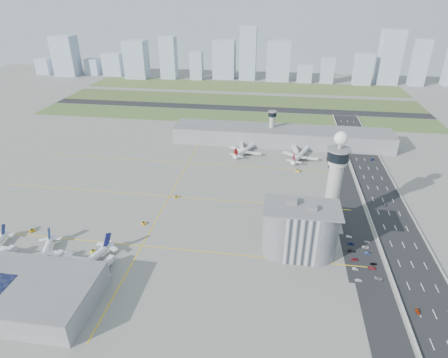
# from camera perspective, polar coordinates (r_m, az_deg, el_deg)

# --- Properties ---
(ground) EXTENTS (1000.00, 1000.00, 0.00)m
(ground) POSITION_cam_1_polar(r_m,az_deg,el_deg) (246.41, -1.21, -6.80)
(ground) COLOR gray
(grass_strip_0) EXTENTS (480.00, 50.00, 0.08)m
(grass_strip_0) POSITION_cam_1_polar(r_m,az_deg,el_deg) (451.30, 1.05, 9.44)
(grass_strip_0) COLOR #3D592A
(grass_strip_0) RESTS_ON ground
(grass_strip_1) EXTENTS (480.00, 60.00, 0.08)m
(grass_strip_1) POSITION_cam_1_polar(r_m,az_deg,el_deg) (522.71, 2.15, 11.92)
(grass_strip_1) COLOR #3E5227
(grass_strip_1) RESTS_ON ground
(grass_strip_2) EXTENTS (480.00, 70.00, 0.08)m
(grass_strip_2) POSITION_cam_1_polar(r_m,az_deg,el_deg) (599.84, 3.05, 13.91)
(grass_strip_2) COLOR #546C33
(grass_strip_2) RESTS_ON ground
(runway) EXTENTS (480.00, 22.00, 0.10)m
(runway) POSITION_cam_1_polar(r_m,az_deg,el_deg) (486.38, 1.63, 10.76)
(runway) COLOR black
(runway) RESTS_ON ground
(highway) EXTENTS (28.00, 500.00, 0.10)m
(highway) POSITION_cam_1_polar(r_m,az_deg,el_deg) (256.61, 25.32, -8.26)
(highway) COLOR black
(highway) RESTS_ON ground
(barrier_left) EXTENTS (0.60, 500.00, 1.20)m
(barrier_left) POSITION_cam_1_polar(r_m,az_deg,el_deg) (252.30, 22.29, -8.08)
(barrier_left) COLOR #9E9E99
(barrier_left) RESTS_ON ground
(barrier_right) EXTENTS (0.60, 500.00, 1.20)m
(barrier_right) POSITION_cam_1_polar(r_m,az_deg,el_deg) (261.02, 28.29, -8.22)
(barrier_right) COLOR #9E9E99
(barrier_right) RESTS_ON ground
(landside_road) EXTENTS (18.00, 260.00, 0.08)m
(landside_road) POSITION_cam_1_polar(r_m,az_deg,el_deg) (241.99, 20.19, -9.45)
(landside_road) COLOR black
(landside_road) RESTS_ON ground
(parking_lot) EXTENTS (20.00, 44.00, 0.10)m
(parking_lot) POSITION_cam_1_polar(r_m,az_deg,el_deg) (232.16, 20.20, -11.18)
(parking_lot) COLOR black
(parking_lot) RESTS_ON ground
(taxiway_line_h_0) EXTENTS (260.00, 0.60, 0.01)m
(taxiway_line_h_0) POSITION_cam_1_polar(r_m,az_deg,el_deg) (232.29, -12.40, -9.93)
(taxiway_line_h_0) COLOR yellow
(taxiway_line_h_0) RESTS_ON ground
(taxiway_line_h_1) EXTENTS (260.00, 0.60, 0.01)m
(taxiway_line_h_1) POSITION_cam_1_polar(r_m,az_deg,el_deg) (279.46, -8.30, -2.65)
(taxiway_line_h_1) COLOR yellow
(taxiway_line_h_1) RESTS_ON ground
(taxiway_line_h_2) EXTENTS (260.00, 0.60, 0.01)m
(taxiway_line_h_2) POSITION_cam_1_polar(r_m,az_deg,el_deg) (330.82, -5.46, 2.47)
(taxiway_line_h_2) COLOR yellow
(taxiway_line_h_2) RESTS_ON ground
(taxiway_line_v) EXTENTS (0.60, 260.00, 0.01)m
(taxiway_line_v) POSITION_cam_1_polar(r_m,az_deg,el_deg) (279.46, -8.30, -2.65)
(taxiway_line_v) COLOR yellow
(taxiway_line_v) RESTS_ON ground
(control_tower) EXTENTS (14.00, 14.00, 64.50)m
(control_tower) POSITION_cam_1_polar(r_m,az_deg,el_deg) (235.99, 16.56, 0.18)
(control_tower) COLOR #ADAAA5
(control_tower) RESTS_ON ground
(secondary_tower) EXTENTS (8.60, 8.60, 31.90)m
(secondary_tower) POSITION_cam_1_polar(r_m,az_deg,el_deg) (370.85, 7.29, 8.28)
(secondary_tower) COLOR #ADAAA5
(secondary_tower) RESTS_ON ground
(admin_building) EXTENTS (42.00, 24.00, 33.50)m
(admin_building) POSITION_cam_1_polar(r_m,az_deg,el_deg) (217.75, 11.50, -7.66)
(admin_building) COLOR #B2B2B7
(admin_building) RESTS_ON ground
(terminal_pier) EXTENTS (210.00, 32.00, 15.80)m
(terminal_pier) POSITION_cam_1_polar(r_m,az_deg,el_deg) (372.62, 8.73, 6.49)
(terminal_pier) COLOR gray
(terminal_pier) RESTS_ON ground
(near_terminal) EXTENTS (84.00, 42.00, 13.00)m
(near_terminal) POSITION_cam_1_polar(r_m,az_deg,el_deg) (216.00, -29.95, -14.66)
(near_terminal) COLOR gray
(near_terminal) RESTS_ON ground
(airplane_near_b) EXTENTS (42.14, 45.66, 10.48)m
(airplane_near_b) POSITION_cam_1_polar(r_m,az_deg,el_deg) (236.29, -25.86, -10.10)
(airplane_near_b) COLOR white
(airplane_near_b) RESTS_ON ground
(airplane_near_c) EXTENTS (49.04, 52.97, 12.09)m
(airplane_near_c) POSITION_cam_1_polar(r_m,az_deg,el_deg) (220.06, -20.74, -11.68)
(airplane_near_c) COLOR white
(airplane_near_c) RESTS_ON ground
(airplane_far_a) EXTENTS (46.33, 49.21, 10.91)m
(airplane_far_a) POSITION_cam_1_polar(r_m,az_deg,el_deg) (347.89, 3.31, 4.81)
(airplane_far_a) COLOR white
(airplane_far_a) RESTS_ON ground
(airplane_far_b) EXTENTS (45.76, 49.14, 11.10)m
(airplane_far_b) POSITION_cam_1_polar(r_m,az_deg,el_deg) (343.18, 11.59, 3.97)
(airplane_far_b) COLOR white
(airplane_far_b) RESTS_ON ground
(jet_bridge_near_1) EXTENTS (5.39, 14.31, 5.70)m
(jet_bridge_near_1) POSITION_cam_1_polar(r_m,az_deg,el_deg) (227.68, -25.63, -12.34)
(jet_bridge_near_1) COLOR silver
(jet_bridge_near_1) RESTS_ON ground
(jet_bridge_near_2) EXTENTS (5.39, 14.31, 5.70)m
(jet_bridge_near_2) POSITION_cam_1_polar(r_m,az_deg,el_deg) (213.66, -18.70, -13.72)
(jet_bridge_near_2) COLOR silver
(jet_bridge_near_2) RESTS_ON ground
(jet_bridge_far_0) EXTENTS (5.39, 14.31, 5.70)m
(jet_bridge_far_0) POSITION_cam_1_polar(r_m,az_deg,el_deg) (361.03, 2.59, 5.24)
(jet_bridge_far_0) COLOR silver
(jet_bridge_far_0) RESTS_ON ground
(jet_bridge_far_1) EXTENTS (5.39, 14.31, 5.70)m
(jet_bridge_far_1) POSITION_cam_1_polar(r_m,az_deg,el_deg) (359.90, 10.56, 4.72)
(jet_bridge_far_1) COLOR silver
(jet_bridge_far_1) RESTS_ON ground
(tug_0) EXTENTS (3.51, 3.76, 1.80)m
(tug_0) POSITION_cam_1_polar(r_m,az_deg,el_deg) (267.54, -27.21, -6.98)
(tug_0) COLOR #D69305
(tug_0) RESTS_ON ground
(tug_1) EXTENTS (2.84, 3.37, 1.67)m
(tug_1) POSITION_cam_1_polar(r_m,az_deg,el_deg) (234.72, -19.35, -10.31)
(tug_1) COLOR yellow
(tug_1) RESTS_ON ground
(tug_2) EXTENTS (3.62, 3.52, 1.74)m
(tug_2) POSITION_cam_1_polar(r_m,az_deg,el_deg) (250.81, -12.15, -6.58)
(tug_2) COLOR orange
(tug_2) RESTS_ON ground
(tug_3) EXTENTS (3.40, 3.19, 1.63)m
(tug_3) POSITION_cam_1_polar(r_m,az_deg,el_deg) (276.75, -7.30, -2.70)
(tug_3) COLOR gold
(tug_3) RESTS_ON ground
(tug_4) EXTENTS (4.03, 3.34, 2.01)m
(tug_4) POSITION_cam_1_polar(r_m,az_deg,el_deg) (345.81, 1.65, 3.90)
(tug_4) COLOR orange
(tug_4) RESTS_ON ground
(tug_5) EXTENTS (3.90, 3.18, 1.96)m
(tug_5) POSITION_cam_1_polar(r_m,az_deg,el_deg) (318.98, 11.14, 1.27)
(tug_5) COLOR gold
(tug_5) RESTS_ON ground
(car_lot_0) EXTENTS (3.81, 1.76, 1.27)m
(car_lot_0) POSITION_cam_1_polar(r_m,az_deg,el_deg) (215.56, 19.84, -14.30)
(car_lot_0) COLOR white
(car_lot_0) RESTS_ON ground
(car_lot_1) EXTENTS (3.43, 1.23, 1.13)m
(car_lot_1) POSITION_cam_1_polar(r_m,az_deg,el_deg) (222.31, 19.41, -12.79)
(car_lot_1) COLOR #A5A7AF
(car_lot_1) RESTS_ON ground
(car_lot_2) EXTENTS (4.21, 2.30, 1.12)m
(car_lot_2) POSITION_cam_1_polar(r_m,az_deg,el_deg) (228.73, 19.30, -11.49)
(car_lot_2) COLOR maroon
(car_lot_2) RESTS_ON ground
(car_lot_3) EXTENTS (4.47, 1.98, 1.28)m
(car_lot_3) POSITION_cam_1_polar(r_m,az_deg,el_deg) (234.64, 18.91, -10.30)
(car_lot_3) COLOR black
(car_lot_3) RESTS_ON ground
(car_lot_4) EXTENTS (4.03, 2.13, 1.31)m
(car_lot_4) POSITION_cam_1_polar(r_m,az_deg,el_deg) (240.32, 18.78, -9.28)
(car_lot_4) COLOR navy
(car_lot_4) RESTS_ON ground
(car_lot_5) EXTENTS (3.70, 1.79, 1.17)m
(car_lot_5) POSITION_cam_1_polar(r_m,az_deg,el_deg) (245.77, 18.49, -8.36)
(car_lot_5) COLOR silver
(car_lot_5) RESTS_ON ground
(car_lot_6) EXTENTS (4.72, 2.73, 1.24)m
(car_lot_6) POSITION_cam_1_polar(r_m,az_deg,el_deg) (220.44, 22.54, -13.81)
(car_lot_6) COLOR gray
(car_lot_6) RESTS_ON ground
(car_lot_7) EXTENTS (4.19, 1.81, 1.20)m
(car_lot_7) POSITION_cam_1_polar(r_m,az_deg,el_deg) (225.93, 21.66, -12.50)
(car_lot_7) COLOR maroon
(car_lot_7) RESTS_ON ground
(car_lot_8) EXTENTS (3.66, 1.88, 1.19)m
(car_lot_8) POSITION_cam_1_polar(r_m,az_deg,el_deg) (229.15, 21.83, -11.91)
(car_lot_8) COLOR black
(car_lot_8) RESTS_ON ground
(car_lot_9) EXTENTS (3.49, 1.42, 1.13)m
(car_lot_9) POSITION_cam_1_polar(r_m,az_deg,el_deg) (235.89, 21.05, -10.51)
(car_lot_9) COLOR navy
(car_lot_9) RESTS_ON ground
(car_lot_10) EXTENTS (4.41, 2.34, 1.18)m
(car_lot_10) POSITION_cam_1_polar(r_m,az_deg,el_deg) (240.33, 20.79, -9.68)
(car_lot_10) COLOR silver
(car_lot_10) RESTS_ON ground
(car_lot_11) EXTENTS (4.02, 2.07, 1.12)m
(car_lot_11) POSITION_cam_1_polar(r_m,az_deg,el_deg) (245.09, 20.97, -8.94)
(car_lot_11) COLOR #B2B2B2
(car_lot_11) RESTS_ON ground
(car_hw_0) EXTENTS (1.61, 3.76, 1.26)m
(car_hw_0) POSITION_cam_1_polar(r_m,az_deg,el_deg) (209.79, 27.42, -17.46)
(car_hw_0) COLOR #A6300B
(car_hw_0) RESTS_ON ground
(car_hw_1) EXTENTS (1.38, 3.68, 1.20)m
(car_hw_1) POSITION_cam_1_polar(r_m,az_deg,el_deg) (288.52, 23.32, -3.64)
(car_hw_1) COLOR #23202A
(car_hw_1) RESTS_ON ground
(car_hw_2) EXTENTS (2.72, 4.62, 1.21)m
(car_hw_2) POSITION_cam_1_polar(r_m,az_deg,el_deg) (359.67, 21.68, 2.77)
(car_hw_2) COLOR navy
(car_hw_2) RESTS_ON ground
(car_hw_4) EXTENTS (1.67, 3.80, 1.27)m
(car_hw_4) POSITION_cam_1_polar(r_m,az_deg,el_deg) (412.11, 18.41, 6.36)
(car_hw_4) COLOR #9CA0B1
(car_hw_4) RESTS_ON ground
(skyline_bldg_0) EXTENTS (24.05, 19.24, 26.50)m
(skyline_bldg_0) POSITION_cam_1_polar(r_m,az_deg,el_deg) (757.62, -25.68, 15.22)
(skyline_bldg_0) COLOR #9EADC1
(skyline_bldg_0) RESTS_ON ground
(skyline_bldg_1) EXTENTS (37.63, 30.10, 65.60)m
(skyline_bldg_1) POSITION_cam_1_polar(r_m,az_deg,el_deg) (726.74, -22.97, 16.90)
(skyline_bldg_1) COLOR #9EADC1
(skyline_bldg_1) RESTS_ON ground
(skyline_bldg_2) EXTENTS (22.81, 18.25, 26.79)m
(skyline_bldg_2) POSITION_cam_1_polar(r_m,az_deg,el_deg) (721.53, -19.35, 15.85)
(skyline_bldg_2) COLOR #9EADC1
(skyline_bldg_2) RESTS_ON ground
(skyline_bldg_3) EXTENTS (32.30, 25.84, 36.93)m
(skyline_bldg_3) POSITION_cam_1_polar(r_m,az_deg,el_deg) (705.07, -16.45, 16.43)
(skyline_bldg_3) COLOR #9EADC1
(skyline_bldg_3) RESTS_ON ground
(skyline_bldg_4) EXTENTS (35.81, 28.65, 60.36)m
(skyline_bldg_4) POSITION_cam_1_polar(r_m,az_deg,el_deg) (670.02, -13.22, 17.31)
(skyline_bldg_4) COLOR #9EADC1
(skyline_bldg_4) RESTS_ON ground
(skyline_bldg_5) EXTENTS (25.49, 20.39, 66.89)m
(skyline_bldg_5) POSITION_cam_1_polar(r_m,az_deg,el_deg) (656.25, -8.46, 17.80)
(skyline_bldg_5) COLOR #9EADC1
(skyline_bldg_5) RESTS_ON ground
(skyline_bldg_6) EXTENTS (20.04, 16.03, 45.20)m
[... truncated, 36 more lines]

